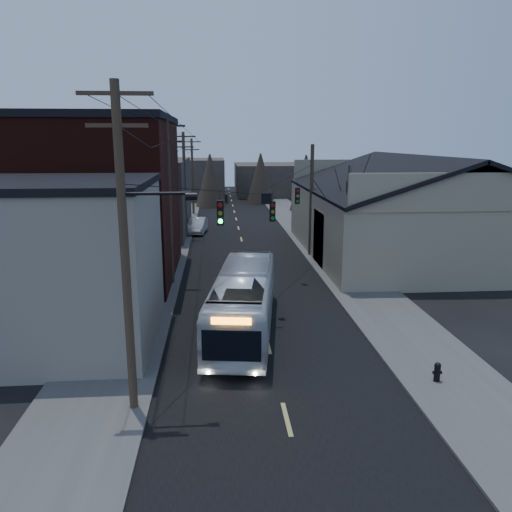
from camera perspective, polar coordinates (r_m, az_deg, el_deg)
The scene contains 15 objects.
ground at distance 15.29m, azimuth 4.64°, elevation -21.99°, with size 160.00×160.00×0.00m, color black.
road_surface at distance 43.29m, azimuth -1.56°, elevation 1.40°, with size 9.00×110.00×0.02m, color black.
sidewalk_left at distance 43.45m, azimuth -10.16°, elevation 1.31°, with size 4.00×110.00×0.12m, color #474744.
sidewalk_right at distance 44.07m, azimuth 6.91°, elevation 1.59°, with size 4.00×110.00×0.12m, color #474744.
building_clapboard at distance 23.03m, azimuth -21.72°, elevation -1.10°, with size 8.00×8.00×7.00m, color gray.
building_brick at distance 33.50m, azimuth -18.14°, elevation 5.97°, with size 10.00×12.00×10.00m, color black.
building_left_far at distance 49.18m, azimuth -13.15°, elevation 6.60°, with size 9.00×14.00×7.00m, color #332D29.
warehouse at distance 40.73m, azimuth 17.42°, elevation 3.91°, with size 16.16×20.60×7.73m.
building_far_left at distance 77.65m, azimuth -7.39°, elevation 8.72°, with size 10.00×12.00×6.00m, color #332D29.
building_far_right at distance 83.08m, azimuth 1.88°, elevation 8.76°, with size 12.00×14.00×5.00m, color #332D29.
bare_tree at distance 33.86m, azimuth 10.36°, elevation 4.09°, with size 0.40×0.40×7.20m, color black.
utility_lines at distance 36.69m, azimuth -6.04°, elevation 7.04°, with size 11.24×45.28×10.50m.
bus at distance 23.24m, azimuth -1.42°, elevation -5.18°, with size 2.51×10.71×2.98m, color silver.
parked_car at distance 48.57m, azimuth -6.74°, elevation 3.48°, with size 1.56×4.48×1.47m, color #B1B3B9.
fire_hydrant at distance 19.93m, azimuth 20.01°, elevation -12.26°, with size 0.35×0.25×0.73m.
Camera 1 is at (-2.11, -12.34, 8.78)m, focal length 35.00 mm.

